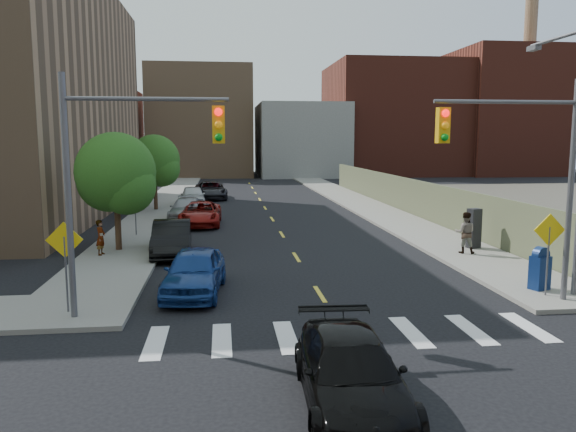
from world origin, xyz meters
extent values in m
plane|color=black|center=(0.00, 0.00, 0.00)|extent=(160.00, 160.00, 0.00)
cube|color=gray|center=(-7.75, 41.50, 0.07)|extent=(3.50, 73.00, 0.15)
cube|color=gray|center=(7.75, 41.50, 0.07)|extent=(3.50, 73.00, 0.15)
cube|color=#646B4B|center=(9.60, 28.00, 1.25)|extent=(0.12, 44.00, 2.50)
cube|color=#592319|center=(-22.00, 70.00, 6.00)|extent=(14.00, 18.00, 12.00)
cube|color=#8C6B4C|center=(-6.00, 72.00, 7.50)|extent=(14.00, 16.00, 15.00)
cube|color=gray|center=(8.00, 70.00, 5.00)|extent=(12.00, 16.00, 10.00)
cube|color=#592319|center=(22.00, 72.00, 8.00)|extent=(18.00, 18.00, 16.00)
cube|color=#592319|center=(38.00, 70.00, 9.00)|extent=(14.00, 16.00, 18.00)
cylinder|color=#8C6B4C|center=(42.00, 70.00, 14.00)|extent=(1.80, 1.80, 28.00)
cylinder|color=#59595E|center=(-7.50, 6.00, 3.50)|extent=(0.18, 0.18, 7.00)
cylinder|color=#59595E|center=(-5.25, 6.00, 6.30)|extent=(4.50, 0.12, 0.12)
cube|color=#E5A50C|center=(-3.30, 6.00, 5.60)|extent=(0.35, 0.30, 1.05)
cylinder|color=#59595E|center=(7.50, 6.00, 3.50)|extent=(0.18, 0.18, 7.00)
cylinder|color=#59595E|center=(5.25, 6.00, 6.30)|extent=(4.50, 0.12, 0.12)
cube|color=#E5A50C|center=(3.30, 6.00, 5.60)|extent=(0.35, 0.30, 1.05)
cylinder|color=#59595E|center=(8.20, 8.20, 8.60)|extent=(0.12, 3.50, 0.12)
cube|color=#59595E|center=(8.20, 9.80, 8.50)|extent=(0.25, 0.60, 0.18)
cylinder|color=#59595E|center=(-7.80, 6.50, 1.20)|extent=(0.06, 0.06, 2.40)
cube|color=yellow|center=(-7.80, 6.50, 2.30)|extent=(1.06, 0.04, 1.06)
cylinder|color=#59595E|center=(7.20, 6.50, 1.20)|extent=(0.06, 0.06, 2.40)
cube|color=yellow|center=(7.20, 6.50, 2.30)|extent=(1.06, 0.04, 1.06)
cylinder|color=#59595E|center=(-7.80, 20.00, 1.20)|extent=(0.06, 0.06, 2.40)
cube|color=yellow|center=(-7.80, 20.00, 2.30)|extent=(1.06, 0.04, 1.06)
cylinder|color=#332114|center=(-8.00, 16.00, 1.32)|extent=(0.28, 0.28, 2.64)
sphere|color=#214A15|center=(-8.00, 16.00, 3.72)|extent=(3.60, 3.60, 3.60)
sphere|color=#214A15|center=(-7.50, 15.70, 3.12)|extent=(2.64, 2.64, 2.64)
sphere|color=#214A15|center=(-8.40, 16.40, 3.30)|extent=(2.88, 2.88, 2.88)
cylinder|color=#332114|center=(-8.00, 31.00, 1.32)|extent=(0.28, 0.28, 2.64)
sphere|color=#214A15|center=(-8.00, 31.00, 3.72)|extent=(3.60, 3.60, 3.60)
sphere|color=#214A15|center=(-7.50, 30.70, 3.12)|extent=(2.64, 2.64, 2.64)
sphere|color=#214A15|center=(-8.40, 31.40, 3.30)|extent=(2.88, 2.88, 2.88)
imported|color=navy|center=(-4.20, 8.54, 0.78)|extent=(2.29, 4.72, 1.55)
imported|color=black|center=(-5.50, 15.09, 0.78)|extent=(1.83, 4.79, 1.56)
imported|color=maroon|center=(-4.54, 23.83, 0.72)|extent=(2.52, 5.22, 1.43)
imported|color=#919598|center=(-5.50, 26.10, 0.71)|extent=(2.30, 5.04, 1.43)
imported|color=silver|center=(-5.50, 33.93, 0.79)|extent=(2.13, 4.72, 1.57)
imported|color=#3C0C11|center=(-4.20, 40.00, 0.67)|extent=(1.81, 4.17, 1.33)
imported|color=black|center=(-4.20, 38.99, 0.77)|extent=(3.02, 5.72, 1.53)
imported|color=black|center=(-0.80, 0.00, 0.70)|extent=(2.16, 4.88, 1.39)
cube|color=navy|center=(7.39, 7.20, 0.72)|extent=(0.72, 0.64, 1.14)
cylinder|color=navy|center=(7.39, 7.20, 1.32)|extent=(0.65, 0.46, 0.59)
cube|color=black|center=(8.40, 14.43, 1.07)|extent=(0.66, 0.60, 1.85)
imported|color=gray|center=(-8.54, 14.83, 0.93)|extent=(0.47, 0.62, 1.55)
imported|color=gray|center=(7.47, 13.32, 1.07)|extent=(1.09, 0.97, 1.84)
camera|label=1|loc=(-3.24, -10.16, 5.21)|focal=35.00mm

